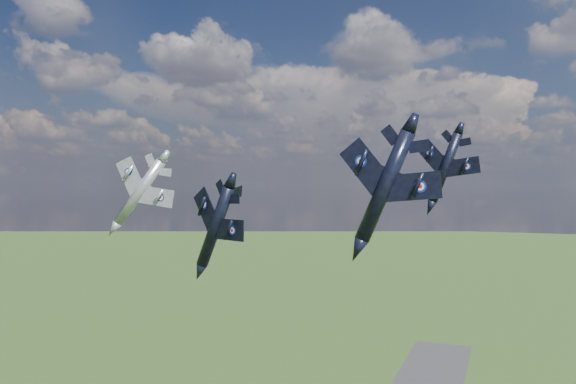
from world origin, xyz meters
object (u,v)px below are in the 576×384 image
at_px(jet_left_silver, 139,192).
at_px(jet_lead_navy, 215,226).
at_px(jet_right_navy, 385,186).
at_px(jet_high_navy, 445,168).

bearing_deg(jet_left_silver, jet_lead_navy, -46.60).
relative_size(jet_right_navy, jet_high_navy, 1.05).
relative_size(jet_lead_navy, jet_high_navy, 1.02).
bearing_deg(jet_high_navy, jet_left_silver, -156.66).
height_order(jet_right_navy, jet_high_navy, jet_high_navy).
bearing_deg(jet_right_navy, jet_left_silver, 154.25).
relative_size(jet_right_navy, jet_left_silver, 0.91).
xyz_separation_m(jet_high_navy, jet_left_silver, (-44.43, -10.42, -3.55)).
bearing_deg(jet_high_navy, jet_right_navy, -83.95).
bearing_deg(jet_high_navy, jet_lead_navy, -122.21).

